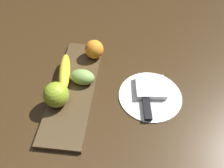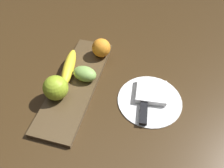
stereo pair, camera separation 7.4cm
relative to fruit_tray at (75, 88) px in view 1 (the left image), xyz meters
The scene contains 9 objects.
ground_plane 0.03m from the fruit_tray, 125.62° to the right, with size 2.40×2.40×0.00m, color #3A2814.
fruit_tray is the anchor object (origin of this frame).
apple 0.10m from the fruit_tray, 153.34° to the left, with size 0.08×0.08×0.08m, color #8EAA26.
banana 0.07m from the fruit_tray, 42.84° to the left, with size 0.19×0.04×0.04m, color yellow.
orange_near_apple 0.17m from the fruit_tray, 16.24° to the right, with size 0.07×0.07×0.07m, color orange.
grape_bunch 0.05m from the fruit_tray, 47.31° to the right, with size 0.09×0.06×0.05m, color #82AE50.
dinner_plate 0.27m from the fruit_tray, 90.00° to the right, with size 0.22×0.22×0.01m, color white.
folded_napkin 0.27m from the fruit_tray, 84.14° to the right, with size 0.10×0.10×0.02m, color white.
knife 0.26m from the fruit_tray, 100.29° to the right, with size 0.18×0.04×0.01m.
Camera 1 is at (-0.46, -0.17, 0.61)m, focal length 35.26 mm.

